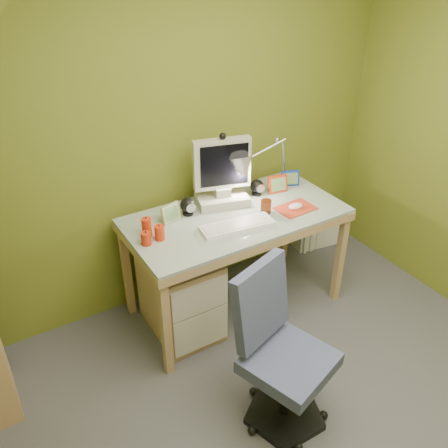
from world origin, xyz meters
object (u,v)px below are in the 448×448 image
desk_lamp (278,151)px  radiator (316,225)px  desk (235,262)px  monitor (222,166)px  task_chair (289,362)px

desk_lamp → radiator: desk_lamp is taller
radiator → desk: bearing=-155.3°
desk_lamp → monitor: bearing=166.3°
monitor → desk_lamp: (0.45, 0.00, 0.01)m
monitor → radiator: size_ratio=1.42×
desk → monitor: bearing=89.6°
desk → radiator: (1.02, 0.32, -0.19)m
monitor → task_chair: monitor is taller
desk → desk_lamp: (0.45, 0.18, 0.67)m
radiator → monitor: bearing=-164.9°
desk → radiator: size_ratio=3.73×
desk_lamp → task_chair: desk_lamp is taller
desk → desk_lamp: desk_lamp is taller
desk_lamp → task_chair: 1.47m
desk_lamp → task_chair: (-0.71, -1.13, -0.62)m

